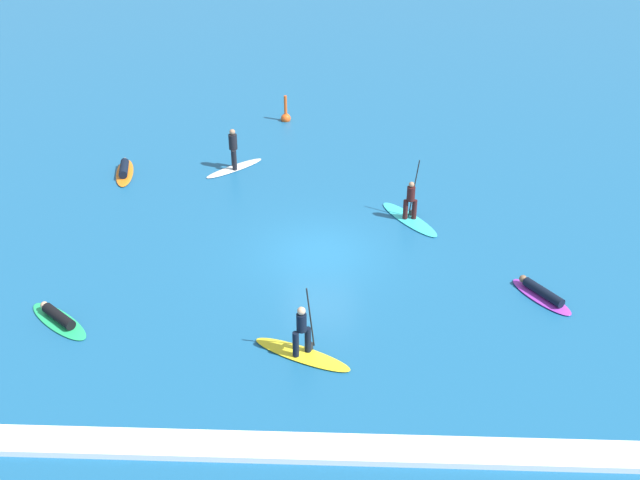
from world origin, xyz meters
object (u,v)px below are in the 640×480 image
Objects in this scene: surfer_on_yellow_board at (302,345)px; surfer_on_orange_board at (124,170)px; surfer_on_purple_board at (541,294)px; surfer_on_teal_board at (410,212)px; surfer_on_white_board at (234,156)px; marker_buoy at (286,116)px; surfer_on_green_board at (58,318)px.

surfer_on_orange_board is at bearing 150.44° from surfer_on_yellow_board.
surfer_on_teal_board reaches higher than surfer_on_purple_board.
surfer_on_yellow_board is (-7.46, -3.18, 0.23)m from surfer_on_purple_board.
surfer_on_yellow_board reaches higher than surfer_on_teal_board.
surfer_on_orange_board reaches higher than surfer_on_purple_board.
surfer_on_white_board reaches higher than surfer_on_purple_board.
marker_buoy is at bearing -56.58° from surfer_on_orange_board.
surfer_on_white_board reaches higher than surfer_on_orange_board.
surfer_on_white_board is (3.89, 11.12, 0.44)m from surfer_on_green_board.
surfer_on_orange_board is at bearing -135.27° from marker_buoy.
marker_buoy is (-5.42, 9.95, -0.13)m from surfer_on_teal_board.
surfer_on_yellow_board reaches higher than surfer_on_white_board.
surfer_on_green_board is 13.04m from surfer_on_teal_board.
surfer_on_green_board is at bearing 87.54° from surfer_on_teal_board.
marker_buoy reaches higher than surfer_on_green_board.
surfer_on_white_board is (4.59, 0.65, 0.42)m from surfer_on_orange_board.
marker_buoy is at bearing -151.91° from surfer_on_white_board.
marker_buoy reaches higher than surfer_on_purple_board.
marker_buoy is (1.78, 5.67, -0.36)m from surfer_on_white_board.
surfer_on_orange_board is 8.98m from marker_buoy.
marker_buoy reaches higher than surfer_on_orange_board.
surfer_on_green_board is 0.84× the size of surfer_on_yellow_board.
surfer_on_purple_board is 0.79× the size of surfer_on_teal_board.
surfer_on_green_board is 10.49m from surfer_on_orange_board.
surfer_on_green_board is 15.08m from surfer_on_purple_board.
surfer_on_green_board is at bearing 26.26° from surfer_on_white_board.
surfer_on_purple_board is at bearing -176.29° from surfer_on_teal_board.
surfer_on_purple_board is 17.88m from surfer_on_orange_board.
surfer_on_white_board reaches higher than marker_buoy.
surfer_on_yellow_board reaches higher than surfer_on_green_board.
surfer_on_yellow_board is (7.51, -1.34, 0.24)m from surfer_on_green_board.
surfer_on_teal_board reaches higher than surfer_on_green_board.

